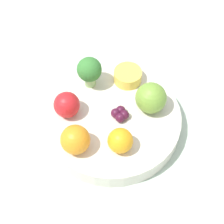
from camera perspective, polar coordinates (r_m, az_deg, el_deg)
The scene contains 10 objects.
ground_plane at distance 0.70m, azimuth 0.00°, elevation -2.98°, with size 6.00×6.00×0.00m, color gray.
table_surface at distance 0.70m, azimuth 0.00°, elevation -2.54°, with size 1.20×1.20×0.02m.
bowl at distance 0.67m, azimuth 0.00°, elevation -1.31°, with size 0.24×0.24×0.03m.
broccoli at distance 0.68m, azimuth -3.46°, elevation 6.32°, with size 0.05×0.05×0.06m.
apple_red at distance 0.65m, azimuth 5.94°, elevation 2.15°, with size 0.06×0.06×0.06m.
apple_green at distance 0.65m, azimuth -6.91°, elevation 1.11°, with size 0.05×0.05×0.05m.
orange_front at distance 0.61m, azimuth 1.27°, elevation -4.39°, with size 0.04×0.04×0.04m.
orange_back at distance 0.61m, azimuth -5.62°, elevation -4.21°, with size 0.05×0.05×0.05m.
grape_cluster at distance 0.65m, azimuth 1.24°, elevation -0.34°, with size 0.03×0.03×0.02m.
small_cup at distance 0.70m, azimuth 2.41°, elevation 5.50°, with size 0.05×0.05×0.02m.
Camera 1 is at (-0.37, -0.09, 0.59)m, focal length 60.00 mm.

